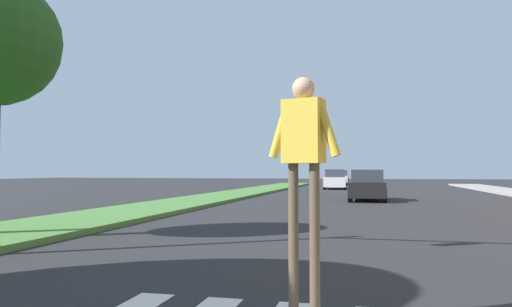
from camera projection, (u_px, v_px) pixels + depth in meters
The scene contains 7 objects.
ground_plane at pixel (380, 201), 25.13m from camera, with size 140.00×140.00×0.00m, color #262628.
median_strip at pixel (205, 199), 25.27m from camera, with size 3.37×64.00×0.15m, color #477A38.
traffic_light_gantry at pixel (149, 5), 8.31m from camera, with size 11.05×0.30×6.00m.
pedestrian_performer at pixel (304, 162), 4.66m from camera, with size 0.74×0.33×2.49m.
sedan_midblock at pixel (367, 186), 25.49m from camera, with size 1.88×4.52×1.63m.
sedan_distant at pixel (335, 180), 41.41m from camera, with size 2.05×4.50×1.69m.
sedan_far_horizon at pixel (340, 178), 54.96m from camera, with size 1.89×4.43×1.63m.
Camera 1 is at (-0.50, 3.98, 1.58)m, focal length 33.74 mm.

